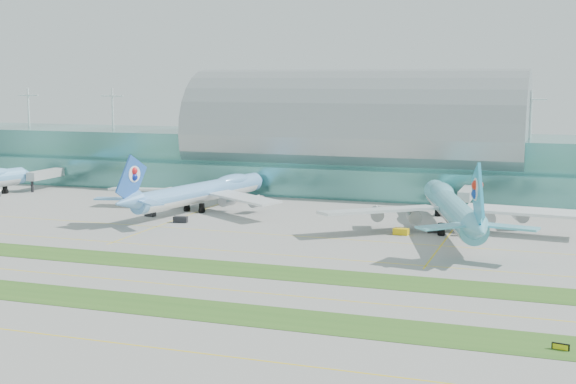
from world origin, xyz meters
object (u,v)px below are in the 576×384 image
at_px(terminal, 355,150).
at_px(airliner_b, 202,190).
at_px(airliner_c, 452,206).
at_px(taxiway_sign_east, 561,347).

bearing_deg(terminal, airliner_b, -118.70).
relative_size(terminal, airliner_b, 4.83).
height_order(airliner_b, airliner_c, airliner_c).
xyz_separation_m(terminal, airliner_c, (43.96, -70.34, -7.44)).
distance_m(terminal, airliner_c, 83.28).
height_order(airliner_c, taxiway_sign_east, airliner_c).
xyz_separation_m(terminal, airliner_b, (-32.57, -59.50, -8.20)).
bearing_deg(airliner_c, terminal, 105.66).
bearing_deg(taxiway_sign_east, airliner_b, 146.94).
height_order(airliner_b, taxiway_sign_east, airliner_b).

